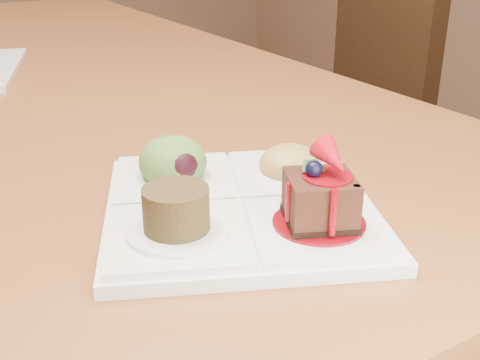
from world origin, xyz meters
TOP-DOWN VIEW (x-y plane):
  - chair_right at (0.78, -0.02)m, footprint 0.50×0.50m
  - sampler_plate at (0.09, -0.68)m, footprint 0.31×0.31m

SIDE VIEW (x-z plane):
  - chair_right at x=0.78m, z-range 0.06..1.00m
  - sampler_plate at x=0.09m, z-range 0.72..0.82m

